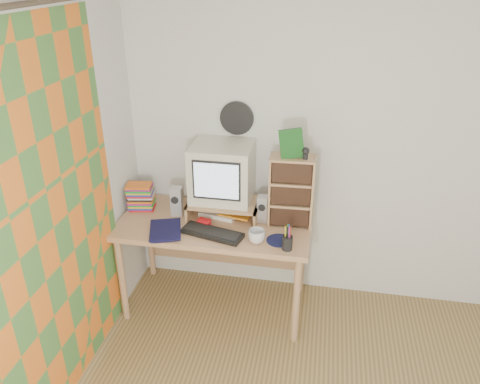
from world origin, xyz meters
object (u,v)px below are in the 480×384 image
at_px(desk, 217,233).
at_px(dvd_stack, 141,193).
at_px(mug, 257,236).
at_px(cd_rack, 291,191).
at_px(diary, 150,229).
at_px(keyboard, 212,233).
at_px(crt_monitor, 222,173).

height_order(desk, dvd_stack, dvd_stack).
xyz_separation_m(desk, mug, (0.34, -0.28, 0.18)).
distance_m(cd_rack, diary, 1.03).
bearing_deg(diary, keyboard, -11.21).
bearing_deg(cd_rack, mug, -125.67).
height_order(desk, mug, mug).
relative_size(keyboard, diary, 1.65).
height_order(cd_rack, mug, cd_rack).
relative_size(dvd_stack, mug, 2.25).
height_order(keyboard, cd_rack, cd_rack).
relative_size(desk, diary, 5.32).
bearing_deg(desk, crt_monitor, 72.88).
relative_size(desk, keyboard, 3.22).
distance_m(dvd_stack, diary, 0.39).
xyz_separation_m(cd_rack, diary, (-0.95, -0.31, -0.23)).
relative_size(dvd_stack, diary, 1.00).
distance_m(keyboard, mug, 0.32).
distance_m(crt_monitor, diary, 0.66).
bearing_deg(cd_rack, desk, 179.26).
bearing_deg(diary, desk, 18.29).
xyz_separation_m(keyboard, cd_rack, (0.51, 0.26, 0.24)).
height_order(crt_monitor, mug, crt_monitor).
bearing_deg(dvd_stack, keyboard, -34.23).
height_order(keyboard, dvd_stack, dvd_stack).
bearing_deg(crt_monitor, diary, -138.69).
bearing_deg(cd_rack, keyboard, -155.13).
bearing_deg(mug, desk, 140.61).
relative_size(keyboard, dvd_stack, 1.65).
relative_size(desk, dvd_stack, 5.30).
distance_m(desk, crt_monitor, 0.47).
distance_m(dvd_stack, cd_rack, 1.14).
bearing_deg(desk, keyboard, -83.51).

